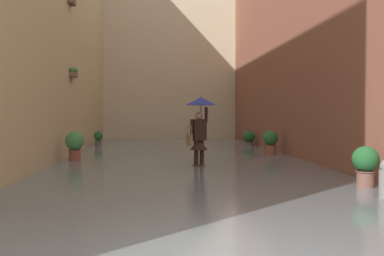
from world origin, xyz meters
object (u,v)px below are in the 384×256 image
potted_plant_far_left (270,142)px  potted_plant_mid_left (365,164)px  potted_plant_far_right (75,144)px  person_wading (200,120)px  potted_plant_near_left (249,138)px  potted_plant_mid_right (98,138)px

potted_plant_far_left → potted_plant_mid_left: (-0.10, 7.41, 0.00)m
potted_plant_far_right → potted_plant_mid_left: bearing=139.3°
person_wading → potted_plant_far_right: bearing=-26.3°
person_wading → potted_plant_far_left: size_ratio=2.22×
person_wading → potted_plant_far_left: person_wading is taller
potted_plant_far_left → potted_plant_near_left: (-0.15, -4.69, -0.12)m
potted_plant_mid_right → potted_plant_mid_left: bearing=119.1°
potted_plant_near_left → person_wading: bearing=69.7°
person_wading → potted_plant_mid_left: size_ratio=2.33×
person_wading → potted_plant_far_right: size_ratio=2.12×
potted_plant_far_right → potted_plant_near_left: bearing=-137.1°
potted_plant_near_left → potted_plant_mid_left: size_ratio=0.83×
potted_plant_far_right → potted_plant_mid_right: size_ratio=1.31×
person_wading → potted_plant_far_right: person_wading is taller
potted_plant_far_right → potted_plant_mid_left: 8.88m
potted_plant_far_left → potted_plant_far_right: potted_plant_far_right is taller
potted_plant_far_right → potted_plant_mid_right: potted_plant_far_right is taller
potted_plant_near_left → potted_plant_mid_right: size_ratio=0.98×
potted_plant_far_right → potted_plant_near_left: potted_plant_far_right is taller
person_wading → potted_plant_near_left: person_wading is taller
potted_plant_far_left → potted_plant_near_left: potted_plant_far_left is taller
potted_plant_far_left → potted_plant_mid_right: 8.27m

